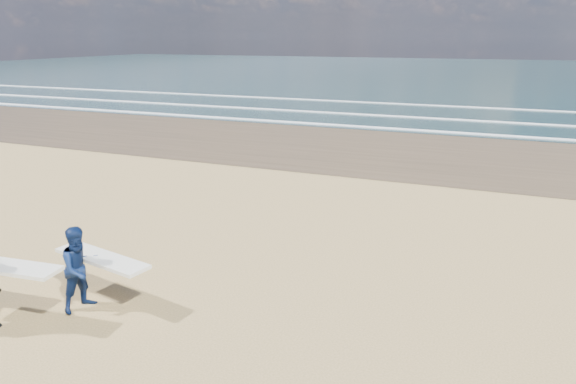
% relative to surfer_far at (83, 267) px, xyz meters
% --- Properties ---
extents(surfer_far, '(2.26, 1.29, 1.65)m').
position_rel_surfer_far_xyz_m(surfer_far, '(0.00, 0.00, 0.00)').
color(surfer_far, '#0D204D').
rests_on(surfer_far, ground).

